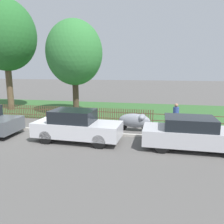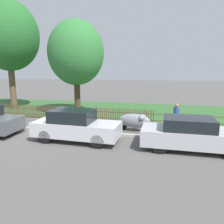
{
  "view_description": "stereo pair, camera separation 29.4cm",
  "coord_description": "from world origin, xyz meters",
  "px_view_note": "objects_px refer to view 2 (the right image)",
  "views": [
    {
      "loc": [
        6.18,
        -11.09,
        3.54
      ],
      "look_at": [
        3.58,
        1.03,
        1.1
      ],
      "focal_mm": 35.0,
      "sensor_mm": 36.0,
      "label": 1
    },
    {
      "loc": [
        6.47,
        -11.03,
        3.54
      ],
      "look_at": [
        3.58,
        1.03,
        1.1
      ],
      "focal_mm": 35.0,
      "sensor_mm": 36.0,
      "label": 2
    }
  ],
  "objects_px": {
    "covered_motorcycle": "(135,121)",
    "tree_nearest_kerb": "(8,36)",
    "tree_behind_motorcycle": "(76,53)",
    "parked_car_navy_estate": "(192,134)",
    "pedestrian_by_lamp": "(176,116)",
    "parked_car_black_saloon": "(76,126)"
  },
  "relations": [
    {
      "from": "tree_behind_motorcycle",
      "to": "parked_car_navy_estate",
      "type": "bearing_deg",
      "value": -38.01
    },
    {
      "from": "tree_nearest_kerb",
      "to": "tree_behind_motorcycle",
      "type": "distance_m",
      "value": 6.63
    },
    {
      "from": "parked_car_navy_estate",
      "to": "tree_behind_motorcycle",
      "type": "relative_size",
      "value": 0.62
    },
    {
      "from": "covered_motorcycle",
      "to": "tree_nearest_kerb",
      "type": "distance_m",
      "value": 13.61
    },
    {
      "from": "parked_car_black_saloon",
      "to": "tree_behind_motorcycle",
      "type": "relative_size",
      "value": 0.6
    },
    {
      "from": "covered_motorcycle",
      "to": "parked_car_black_saloon",
      "type": "bearing_deg",
      "value": -133.0
    },
    {
      "from": "parked_car_black_saloon",
      "to": "parked_car_navy_estate",
      "type": "height_order",
      "value": "parked_car_black_saloon"
    },
    {
      "from": "covered_motorcycle",
      "to": "tree_behind_motorcycle",
      "type": "xyz_separation_m",
      "value": [
        -5.1,
        3.81,
        4.11
      ]
    },
    {
      "from": "covered_motorcycle",
      "to": "parked_car_navy_estate",
      "type": "bearing_deg",
      "value": -35.54
    },
    {
      "from": "parked_car_navy_estate",
      "to": "tree_nearest_kerb",
      "type": "relative_size",
      "value": 0.49
    },
    {
      "from": "parked_car_black_saloon",
      "to": "tree_behind_motorcycle",
      "type": "distance_m",
      "value": 7.77
    },
    {
      "from": "tree_behind_motorcycle",
      "to": "covered_motorcycle",
      "type": "bearing_deg",
      "value": -36.72
    },
    {
      "from": "parked_car_navy_estate",
      "to": "parked_car_black_saloon",
      "type": "bearing_deg",
      "value": -179.4
    },
    {
      "from": "covered_motorcycle",
      "to": "tree_nearest_kerb",
      "type": "relative_size",
      "value": 0.21
    },
    {
      "from": "parked_car_navy_estate",
      "to": "covered_motorcycle",
      "type": "bearing_deg",
      "value": 140.03
    },
    {
      "from": "tree_nearest_kerb",
      "to": "tree_behind_motorcycle",
      "type": "height_order",
      "value": "tree_nearest_kerb"
    },
    {
      "from": "covered_motorcycle",
      "to": "pedestrian_by_lamp",
      "type": "xyz_separation_m",
      "value": [
        2.27,
        0.49,
        0.3
      ]
    },
    {
      "from": "covered_motorcycle",
      "to": "pedestrian_by_lamp",
      "type": "bearing_deg",
      "value": 16.88
    },
    {
      "from": "pedestrian_by_lamp",
      "to": "covered_motorcycle",
      "type": "bearing_deg",
      "value": -102.58
    },
    {
      "from": "parked_car_navy_estate",
      "to": "pedestrian_by_lamp",
      "type": "bearing_deg",
      "value": 101.01
    },
    {
      "from": "tree_behind_motorcycle",
      "to": "pedestrian_by_lamp",
      "type": "relative_size",
      "value": 4.43
    },
    {
      "from": "parked_car_black_saloon",
      "to": "parked_car_navy_estate",
      "type": "distance_m",
      "value": 5.48
    }
  ]
}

